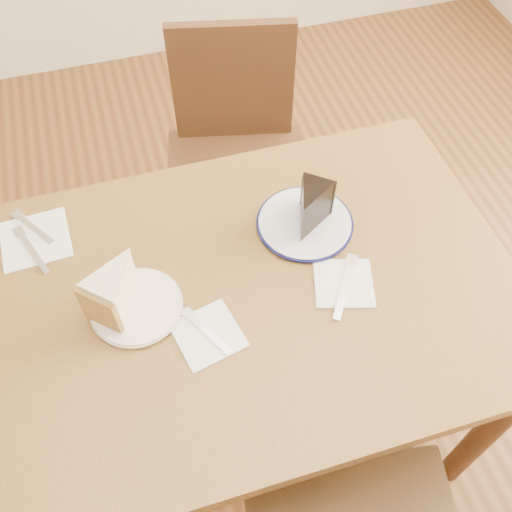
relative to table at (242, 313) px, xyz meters
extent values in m
plane|color=#432612|center=(0.00, 0.00, -0.65)|extent=(4.00, 4.00, 0.00)
cube|color=#4E3315|center=(0.00, 0.00, 0.08)|extent=(1.20, 0.80, 0.04)
cylinder|color=black|center=(0.54, -0.34, -0.30)|extent=(0.06, 0.06, 0.71)
cylinder|color=black|center=(-0.54, 0.34, -0.30)|extent=(0.06, 0.06, 0.71)
cylinder|color=black|center=(0.54, 0.34, -0.30)|extent=(0.06, 0.06, 0.71)
cylinder|color=black|center=(-0.06, -0.32, -0.42)|extent=(0.04, 0.04, 0.45)
cylinder|color=black|center=(0.31, -0.39, -0.42)|extent=(0.04, 0.04, 0.45)
cube|color=black|center=(0.14, 0.57, -0.18)|extent=(0.52, 0.52, 0.04)
cylinder|color=black|center=(0.37, 0.71, -0.43)|extent=(0.04, 0.04, 0.45)
cylinder|color=black|center=(0.00, 0.79, -0.43)|extent=(0.04, 0.04, 0.45)
cylinder|color=black|center=(0.28, 0.35, -0.43)|extent=(0.04, 0.04, 0.45)
cylinder|color=black|center=(-0.08, 0.43, -0.43)|extent=(0.04, 0.04, 0.45)
cube|color=black|center=(0.19, 0.76, 0.04)|extent=(0.37, 0.11, 0.39)
cylinder|color=white|center=(-0.22, 0.02, 0.10)|extent=(0.18, 0.18, 0.01)
cylinder|color=silver|center=(0.19, 0.13, 0.10)|extent=(0.21, 0.21, 0.01)
cube|color=white|center=(-0.09, -0.09, 0.10)|extent=(0.15, 0.15, 0.00)
cube|color=white|center=(0.22, -0.05, 0.10)|extent=(0.15, 0.15, 0.00)
cube|color=white|center=(-0.41, 0.26, 0.10)|extent=(0.16, 0.16, 0.00)
cube|color=white|center=(-0.09, -0.08, 0.10)|extent=(0.08, 0.13, 0.00)
cube|color=silver|center=(0.21, -0.06, 0.10)|extent=(0.11, 0.15, 0.00)
cube|color=silver|center=(-0.41, 0.30, 0.10)|extent=(0.09, 0.12, 0.00)
cube|color=white|center=(-0.42, 0.23, 0.10)|extent=(0.07, 0.15, 0.00)
camera|label=1|loc=(-0.16, -0.64, 1.13)|focal=40.00mm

